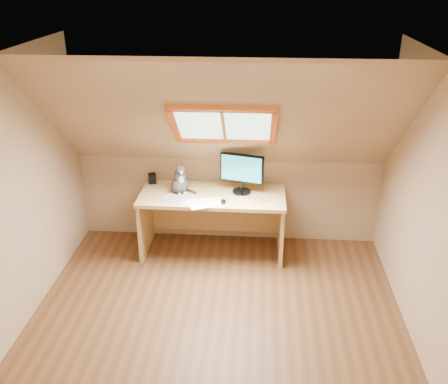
{
  "coord_description": "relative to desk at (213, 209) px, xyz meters",
  "views": [
    {
      "loc": [
        0.35,
        -3.59,
        3.02
      ],
      "look_at": [
        0.01,
        1.0,
        0.93
      ],
      "focal_mm": 40.0,
      "sensor_mm": 36.0,
      "label": 1
    }
  ],
  "objects": [
    {
      "name": "desk_speaker",
      "position": [
        -0.72,
        0.18,
        0.28
      ],
      "size": [
        0.1,
        0.1,
        0.12
      ],
      "primitive_type": "cube",
      "rotation": [
        0.0,
        0.0,
        0.34
      ],
      "color": "black",
      "rests_on": "desk"
    },
    {
      "name": "mouse",
      "position": [
        0.14,
        -0.28,
        0.24
      ],
      "size": [
        0.06,
        0.1,
        0.03
      ],
      "primitive_type": "ellipsoid",
      "rotation": [
        0.0,
        0.0,
        0.12
      ],
      "color": "black",
      "rests_on": "desk"
    },
    {
      "name": "cat",
      "position": [
        -0.36,
        -0.04,
        0.35
      ],
      "size": [
        0.27,
        0.29,
        0.36
      ],
      "color": "#413C3A",
      "rests_on": "desk"
    },
    {
      "name": "desk",
      "position": [
        0.0,
        0.0,
        0.0
      ],
      "size": [
        1.6,
        0.7,
        0.73
      ],
      "color": "#DCB768",
      "rests_on": "ground"
    },
    {
      "name": "ground",
      "position": [
        0.15,
        -1.45,
        -0.51
      ],
      "size": [
        3.5,
        3.5,
        0.0
      ],
      "primitive_type": "plane",
      "color": "brown",
      "rests_on": "ground"
    },
    {
      "name": "cables",
      "position": [
        0.41,
        -0.19,
        0.23
      ],
      "size": [
        0.51,
        0.26,
        0.01
      ],
      "color": "silver",
      "rests_on": "desk"
    },
    {
      "name": "papers",
      "position": [
        -0.13,
        -0.33,
        0.23
      ],
      "size": [
        0.35,
        0.3,
        0.01
      ],
      "color": "white",
      "rests_on": "desk"
    },
    {
      "name": "graphics_tablet",
      "position": [
        -0.38,
        -0.24,
        0.23
      ],
      "size": [
        0.32,
        0.27,
        0.01
      ],
      "primitive_type": "cube",
      "rotation": [
        0.0,
        0.0,
        -0.37
      ],
      "color": "#B2B2B7",
      "rests_on": "desk"
    },
    {
      "name": "monitor",
      "position": [
        0.32,
        -0.01,
        0.48
      ],
      "size": [
        0.48,
        0.21,
        0.45
      ],
      "color": "black",
      "rests_on": "desk"
    },
    {
      "name": "room_shell",
      "position": [
        0.15,
        -1.54,
        0.92
      ],
      "size": [
        3.52,
        3.52,
        2.41
      ],
      "color": "tan",
      "rests_on": "ground"
    }
  ]
}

